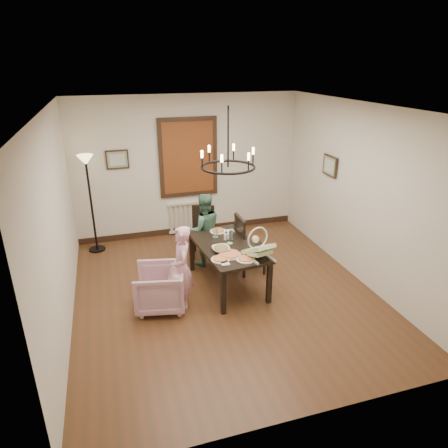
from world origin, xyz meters
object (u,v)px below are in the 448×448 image
chair_right (251,244)px  armchair (160,288)px  dining_table (228,250)px  chair_far (203,233)px  floor_lamp (92,206)px  baby_bouncer (259,248)px  drinking_glass (232,236)px  seated_man (204,236)px  elderly_woman (182,275)px

chair_right → armchair: bearing=111.4°
dining_table → chair_far: 1.15m
floor_lamp → baby_bouncer: bearing=-47.1°
armchair → drinking_glass: bearing=123.2°
dining_table → seated_man: size_ratio=1.48×
armchair → floor_lamp: 2.50m
chair_right → floor_lamp: (-2.53, 1.61, 0.39)m
baby_bouncer → floor_lamp: bearing=120.1°
seated_man → floor_lamp: 2.18m
chair_far → seated_man: 0.32m
dining_table → elderly_woman: bearing=-161.2°
chair_far → seated_man: seated_man is taller
armchair → drinking_glass: (1.25, 0.49, 0.46)m
dining_table → floor_lamp: bearing=129.8°
elderly_woman → floor_lamp: size_ratio=0.58×
baby_bouncer → dining_table: bearing=106.4°
dining_table → chair_far: bearing=89.9°
drinking_glass → elderly_woman: bearing=-148.9°
chair_right → elderly_woman: elderly_woman is taller
chair_far → elderly_woman: elderly_woman is taller
chair_right → elderly_woman: size_ratio=0.98×
drinking_glass → chair_far: bearing=104.4°
chair_right → chair_far: bearing=38.5°
armchair → elderly_woman: (0.33, -0.06, 0.20)m
chair_right → baby_bouncer: baby_bouncer is taller
armchair → elderly_woman: elderly_woman is taller
seated_man → armchair: bearing=48.3°
baby_bouncer → drinking_glass: size_ratio=3.71×
seated_man → drinking_glass: seated_man is taller
chair_far → baby_bouncer: (0.42, -1.67, 0.41)m
dining_table → armchair: bearing=-170.7°
armchair → seated_man: 1.50m
chair_right → floor_lamp: size_ratio=0.57×
chair_far → elderly_woman: bearing=-96.5°
chair_right → elderly_woman: 1.50m
chair_far → floor_lamp: bearing=174.5°
seated_man → floor_lamp: bearing=-33.2°
drinking_glass → dining_table: bearing=-124.0°
armchair → baby_bouncer: size_ratio=1.45×
dining_table → drinking_glass: bearing=49.9°
chair_far → floor_lamp: floor_lamp is taller
baby_bouncer → floor_lamp: 3.39m
chair_right → baby_bouncer: bearing=165.7°
chair_right → dining_table: bearing=123.0°
baby_bouncer → floor_lamp: floor_lamp is taller
floor_lamp → drinking_glass: bearing=-39.6°
dining_table → armchair: (-1.13, -0.31, -0.31)m
chair_right → elderly_woman: bearing=118.2°
elderly_woman → seated_man: size_ratio=0.96×
chair_right → floor_lamp: 3.02m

